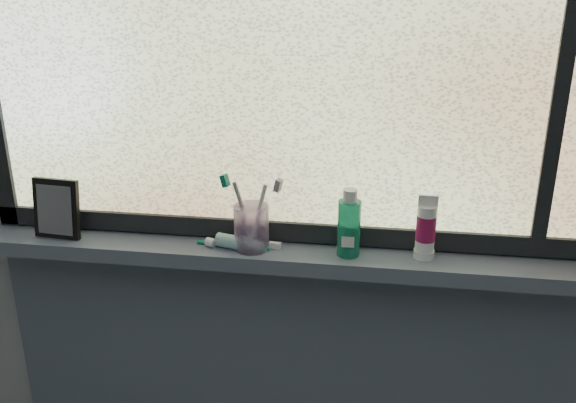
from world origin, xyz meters
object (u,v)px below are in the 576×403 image
(vanity_mirror, at_px, (57,208))
(mouthwash_bottle, at_px, (349,223))
(toothbrush_cup, at_px, (251,227))
(cream_tube, at_px, (426,225))

(vanity_mirror, xyz_separation_m, mouthwash_bottle, (0.75, 0.00, 0.01))
(toothbrush_cup, bearing_deg, vanity_mirror, -179.87)
(vanity_mirror, distance_m, toothbrush_cup, 0.51)
(toothbrush_cup, bearing_deg, cream_tube, 1.45)
(vanity_mirror, relative_size, toothbrush_cup, 1.36)
(mouthwash_bottle, height_order, cream_tube, mouthwash_bottle)
(mouthwash_bottle, distance_m, cream_tube, 0.18)
(mouthwash_bottle, bearing_deg, vanity_mirror, -179.88)
(toothbrush_cup, bearing_deg, mouthwash_bottle, 0.09)
(cream_tube, bearing_deg, toothbrush_cup, -178.55)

